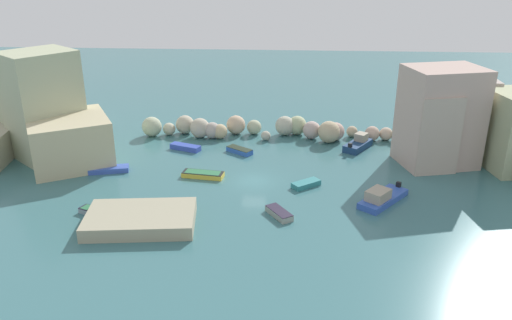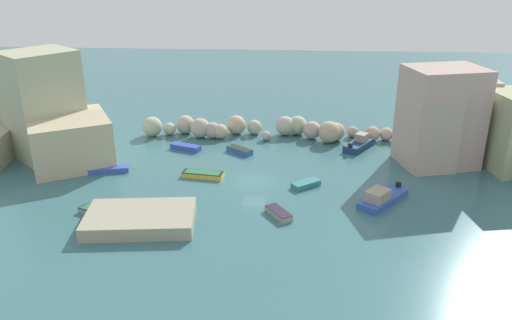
% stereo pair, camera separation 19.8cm
% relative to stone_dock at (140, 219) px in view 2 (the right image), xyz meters
% --- Properties ---
extents(cove_water, '(160.00, 160.00, 0.00)m').
position_rel_stone_dock_xyz_m(cove_water, '(9.39, 10.13, -0.62)').
color(cove_water, '#3A6B71').
rests_on(cove_water, ground).
extents(cliff_headland_left, '(22.18, 21.27, 12.41)m').
position_rel_stone_dock_xyz_m(cliff_headland_left, '(-18.36, 18.90, 3.36)').
color(cliff_headland_left, '#AAAF96').
rests_on(cliff_headland_left, ground).
extents(cliff_headland_right, '(21.41, 18.22, 11.13)m').
position_rel_stone_dock_xyz_m(cliff_headland_right, '(35.01, 17.69, 3.56)').
color(cliff_headland_right, '#BA9E94').
rests_on(cliff_headland_right, ground).
extents(rock_breakwater, '(34.34, 5.56, 2.80)m').
position_rel_stone_dock_xyz_m(rock_breakwater, '(9.81, 24.26, 0.56)').
color(rock_breakwater, '#AEB897').
rests_on(rock_breakwater, ground).
extents(stone_dock, '(10.14, 6.96, 1.24)m').
position_rel_stone_dock_xyz_m(stone_dock, '(0.00, 0.00, 0.00)').
color(stone_dock, '#A39D82').
rests_on(stone_dock, ground).
extents(moored_boat_0, '(1.28, 3.37, 0.62)m').
position_rel_stone_dock_xyz_m(moored_boat_0, '(2.89, 2.12, -0.32)').
color(moored_boat_0, '#378846').
rests_on(moored_boat_0, cove_water).
extents(moored_boat_1, '(4.52, 2.47, 4.36)m').
position_rel_stone_dock_xyz_m(moored_boat_1, '(-6.86, 11.64, -0.32)').
color(moored_boat_1, '#3856B6').
rests_on(moored_boat_1, cove_water).
extents(moored_boat_2, '(3.19, 2.84, 0.56)m').
position_rel_stone_dock_xyz_m(moored_boat_2, '(14.90, 9.14, -0.34)').
color(moored_boat_2, teal).
rests_on(moored_boat_2, cove_water).
extents(moored_boat_3, '(5.54, 6.09, 1.63)m').
position_rel_stone_dock_xyz_m(moored_boat_3, '(22.10, 5.83, -0.04)').
color(moored_boat_3, '#3156B6').
rests_on(moored_boat_3, cove_water).
extents(moored_boat_4, '(3.42, 2.96, 0.62)m').
position_rel_stone_dock_xyz_m(moored_boat_4, '(7.08, 18.34, -0.31)').
color(moored_boat_4, blue).
rests_on(moored_boat_4, cove_water).
extents(moored_boat_5, '(4.65, 2.08, 0.59)m').
position_rel_stone_dock_xyz_m(moored_boat_5, '(3.81, 10.88, -0.31)').
color(moored_boat_5, gold).
rests_on(moored_boat_5, cove_water).
extents(moored_boat_6, '(4.01, 2.49, 0.64)m').
position_rel_stone_dock_xyz_m(moored_boat_6, '(0.31, 18.98, -0.30)').
color(moored_boat_6, '#344CBA').
rests_on(moored_boat_6, cove_water).
extents(moored_boat_7, '(4.07, 4.85, 1.80)m').
position_rel_stone_dock_xyz_m(moored_boat_7, '(21.66, 20.77, -0.01)').
color(moored_boat_7, navy).
rests_on(moored_boat_7, cove_water).
extents(moored_boat_8, '(2.81, 2.03, 0.54)m').
position_rel_stone_dock_xyz_m(moored_boat_8, '(-5.08, 1.83, -0.33)').
color(moored_boat_8, '#84949E').
rests_on(moored_boat_8, cove_water).
extents(moored_boat_9, '(2.71, 3.24, 0.60)m').
position_rel_stone_dock_xyz_m(moored_boat_9, '(12.24, 2.50, -0.32)').
color(moored_boat_9, gray).
rests_on(moored_boat_9, cove_water).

